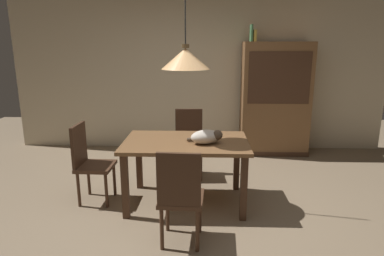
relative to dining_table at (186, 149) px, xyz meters
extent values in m
plane|color=#847056|center=(0.10, -0.41, -0.65)|extent=(10.00, 10.00, 0.00)
cube|color=beige|center=(0.10, 2.24, 0.80)|extent=(6.40, 0.10, 2.90)
cube|color=brown|center=(0.00, 0.00, 0.08)|extent=(1.40, 0.90, 0.04)
cube|color=#472D1E|center=(-0.62, -0.39, -0.29)|extent=(0.07, 0.07, 0.71)
cube|color=#472D1E|center=(0.62, -0.39, -0.29)|extent=(0.07, 0.07, 0.71)
cube|color=#472D1E|center=(-0.62, 0.39, -0.29)|extent=(0.07, 0.07, 0.71)
cube|color=#472D1E|center=(0.62, 0.39, -0.29)|extent=(0.07, 0.07, 0.71)
cube|color=#472D1E|center=(0.00, 0.80, -0.22)|extent=(0.42, 0.42, 0.04)
cube|color=#40291B|center=(-0.01, 0.98, 0.04)|extent=(0.38, 0.06, 0.48)
cylinder|color=#472D1E|center=(-0.15, 0.63, -0.44)|extent=(0.04, 0.04, 0.41)
cylinder|color=#472D1E|center=(0.17, 0.65, -0.44)|extent=(0.04, 0.04, 0.41)
cylinder|color=#472D1E|center=(-0.17, 0.95, -0.44)|extent=(0.04, 0.04, 0.41)
cylinder|color=#472D1E|center=(0.15, 0.97, -0.44)|extent=(0.04, 0.04, 0.41)
cube|color=#472D1E|center=(0.00, -0.80, -0.22)|extent=(0.42, 0.42, 0.04)
cube|color=#40291B|center=(-0.01, -0.98, 0.04)|extent=(0.38, 0.06, 0.48)
cylinder|color=#472D1E|center=(0.17, -0.65, -0.44)|extent=(0.04, 0.04, 0.41)
cylinder|color=#472D1E|center=(-0.15, -0.63, -0.44)|extent=(0.04, 0.04, 0.41)
cylinder|color=#472D1E|center=(0.15, -0.97, -0.44)|extent=(0.04, 0.04, 0.41)
cylinder|color=#472D1E|center=(-0.17, -0.95, -0.44)|extent=(0.04, 0.04, 0.41)
cube|color=#472D1E|center=(-1.05, 0.00, -0.22)|extent=(0.41, 0.41, 0.04)
cube|color=#40291B|center=(-1.23, 0.00, 0.04)|extent=(0.05, 0.38, 0.48)
cylinder|color=#472D1E|center=(-0.89, -0.16, -0.44)|extent=(0.04, 0.04, 0.41)
cylinder|color=#472D1E|center=(-0.89, 0.16, -0.44)|extent=(0.04, 0.04, 0.41)
cylinder|color=#472D1E|center=(-1.21, -0.16, -0.44)|extent=(0.04, 0.04, 0.41)
cylinder|color=#472D1E|center=(-1.21, 0.16, -0.44)|extent=(0.04, 0.04, 0.41)
ellipsoid|color=beige|center=(0.22, -0.09, 0.18)|extent=(0.40, 0.33, 0.15)
sphere|color=brown|center=(0.35, -0.11, 0.20)|extent=(0.11, 0.11, 0.11)
cylinder|color=brown|center=(0.10, -0.03, 0.13)|extent=(0.18, 0.04, 0.04)
cone|color=#E0A86B|center=(0.00, 0.00, 1.01)|extent=(0.52, 0.52, 0.22)
cylinder|color=#513D23|center=(0.00, 0.00, 1.14)|extent=(0.08, 0.08, 0.04)
cube|color=brown|center=(1.38, 1.91, 0.28)|extent=(1.10, 0.44, 1.85)
cube|color=#472D1E|center=(1.38, 1.68, 0.65)|extent=(0.97, 0.01, 0.81)
cube|color=#472D1E|center=(1.38, 1.91, -0.61)|extent=(1.12, 0.45, 0.08)
cube|color=#427A4C|center=(0.94, 1.91, 1.33)|extent=(0.03, 0.20, 0.26)
cube|color=gold|center=(0.99, 1.91, 1.29)|extent=(0.04, 0.20, 0.18)
camera|label=1|loc=(0.20, -3.63, 1.16)|focal=31.37mm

